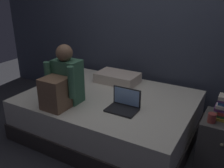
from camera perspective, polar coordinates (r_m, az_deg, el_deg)
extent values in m
plane|color=#2D2D33|center=(2.89, -0.24, -14.75)|extent=(8.00, 8.00, 0.00)
cube|color=#383D4C|center=(3.44, 10.17, 15.18)|extent=(5.60, 0.10, 2.70)
cube|color=#332D2B|center=(3.14, -0.66, -9.39)|extent=(2.00, 1.50, 0.20)
cube|color=beige|center=(3.02, -0.68, -5.32)|extent=(1.96, 1.46, 0.30)
cube|color=#474442|center=(2.75, 24.25, -12.35)|extent=(0.44, 0.44, 0.53)
sphere|color=gray|center=(2.50, 24.02, -12.70)|extent=(0.04, 0.04, 0.04)
cube|color=#38664C|center=(2.78, -10.08, 0.70)|extent=(0.30, 0.20, 0.48)
sphere|color=brown|center=(2.66, -10.94, 7.05)|extent=(0.18, 0.18, 0.18)
cube|color=brown|center=(2.65, -12.99, -2.18)|extent=(0.26, 0.24, 0.34)
cylinder|color=#38664C|center=(2.77, -14.56, 1.54)|extent=(0.07, 0.07, 0.34)
cylinder|color=#38664C|center=(2.56, -9.38, 0.36)|extent=(0.07, 0.07, 0.34)
cube|color=black|center=(2.60, 2.25, -6.03)|extent=(0.32, 0.22, 0.02)
cube|color=black|center=(2.64, 3.45, -2.91)|extent=(0.32, 0.01, 0.20)
cube|color=#8CB2EA|center=(2.64, 3.37, -2.98)|extent=(0.29, 0.00, 0.18)
cube|color=beige|center=(3.35, 1.28, 1.48)|extent=(0.56, 0.36, 0.13)
cylinder|color=#933833|center=(2.50, 22.03, -7.25)|extent=(0.08, 0.08, 0.09)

